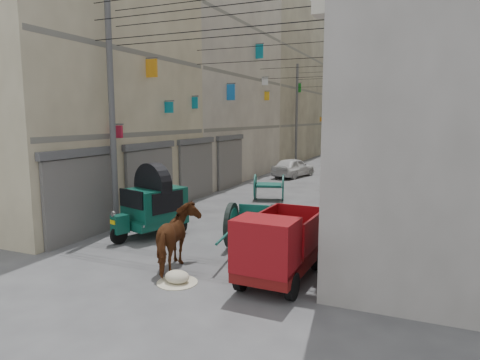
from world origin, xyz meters
The scene contains 17 objects.
ground centered at (0.00, 0.00, 0.00)m, with size 140.00×140.00×0.00m, color #454547.
building_row_left centered at (-8.00, 34.13, 6.46)m, with size 8.00×62.00×14.00m.
building_row_right centered at (8.00, 34.13, 6.46)m, with size 8.00×62.00×14.00m.
end_cap_building centered at (0.00, 66.00, 6.50)m, with size 22.00×10.00×13.00m, color #B5AB8E.
shutters_left centered at (-3.92, 10.38, 1.49)m, with size 0.18×14.40×2.88m.
signboards centered at (-0.01, 21.66, 3.43)m, with size 8.22×40.52×5.67m.
utility_poles centered at (0.00, 17.00, 4.00)m, with size 7.40×22.20×8.00m.
overhead_cables centered at (0.00, 14.40, 6.77)m, with size 7.40×22.52×1.12m.
auto_rickshaw centered at (-2.13, 6.06, 1.07)m, with size 1.98×2.68×1.82m.
tonga_cart centered at (1.35, 5.99, 0.70)m, with size 1.58×3.10×1.34m.
mini_truck centered at (2.90, 3.65, 0.82)m, with size 1.46×3.08×1.71m.
second_cart centered at (-0.69, 13.29, 0.64)m, with size 1.65×1.54×1.21m.
feed_sack centered at (0.74, 2.82, 0.15)m, with size 0.60×0.48×0.30m, color beige.
horse centered at (0.28, 3.65, 0.81)m, with size 0.87×1.92×1.62m, color #622917.
distant_car_white centered at (-1.89, 21.42, 0.62)m, with size 1.47×3.66×1.25m, color silver.
distant_car_grey centered at (0.95, 30.68, 0.56)m, with size 1.19×3.42×1.13m, color #595E5C.
distant_car_green centered at (-0.65, 37.43, 0.62)m, with size 1.73×4.25×1.23m, color #1C5435.
Camera 1 is at (5.86, -5.35, 3.82)m, focal length 32.00 mm.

